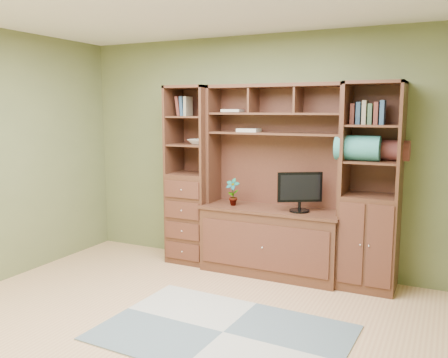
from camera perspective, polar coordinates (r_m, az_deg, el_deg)
The scene contains 11 objects.
room at distance 3.59m, azimuth -7.05°, elevation 0.57°, with size 4.60×4.10×2.64m.
center_hutch at distance 5.08m, azimuth 5.72°, elevation -0.27°, with size 1.54×0.53×2.05m, color #492719.
left_tower at distance 5.53m, azimuth -3.90°, elevation 0.46°, with size 0.50×0.45×2.05m, color #492719.
right_tower at distance 4.87m, azimuth 17.29°, elevation -0.98°, with size 0.55×0.45×2.05m, color #492719.
rug at distance 4.00m, azimuth -0.12°, elevation -18.00°, with size 1.95×1.30×0.01m, color gray.
monitor at distance 4.95m, azimuth 9.12°, elevation -0.67°, with size 0.47×0.21×0.57m, color black.
orchid at distance 5.24m, azimuth 1.05°, elevation -1.57°, with size 0.16×0.11×0.30m, color #935B31.
magazines at distance 5.22m, azimuth 3.01°, elevation 5.89°, with size 0.23×0.17×0.04m, color #B5AD9A.
bowl at distance 5.45m, azimuth -3.07°, elevation 4.51°, with size 0.23×0.23×0.06m, color silver.
blanket_teal at distance 4.80m, azimuth 15.78°, elevation 3.61°, with size 0.42×0.24×0.24m, color teal.
blanket_red at distance 4.89m, azimuth 19.36°, elevation 3.27°, with size 0.36×0.20×0.20m, color brown.
Camera 1 is at (1.93, -2.99, 1.78)m, focal length 38.00 mm.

